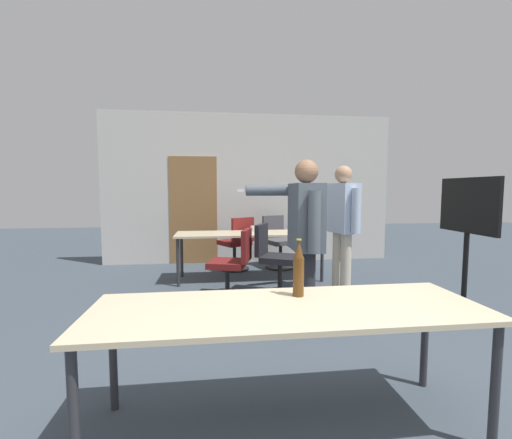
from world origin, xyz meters
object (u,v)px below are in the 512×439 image
object	(u,v)px
tv_screen	(467,231)
beer_bottle	(299,269)
person_far_watching	(342,217)
drink_cup	(253,229)
person_left_plaid	(304,230)
office_chair_far_left	(278,243)
office_chair_mid_tucked	(233,266)
office_chair_near_pushed	(237,245)
office_chair_far_right	(274,261)

from	to	relation	value
tv_screen	beer_bottle	bearing A→B (deg)	-56.86
person_far_watching	drink_cup	bearing A→B (deg)	34.41
person_left_plaid	beer_bottle	size ratio (longest dim) A/B	4.68
person_left_plaid	beer_bottle	world-z (taller)	person_left_plaid
person_far_watching	office_chair_far_left	distance (m)	1.86
person_left_plaid	office_chair_mid_tucked	world-z (taller)	person_left_plaid
person_left_plaid	beer_bottle	distance (m)	1.23
office_chair_near_pushed	office_chair_mid_tucked	distance (m)	1.52
office_chair_far_right	tv_screen	bearing A→B (deg)	94.91
office_chair_far_left	beer_bottle	size ratio (longest dim) A/B	2.58
person_far_watching	office_chair_far_right	size ratio (longest dim) A/B	1.82
drink_cup	tv_screen	bearing A→B (deg)	-36.13
tv_screen	office_chair_mid_tucked	xyz separation A→B (m)	(-2.73, 0.76, -0.51)
person_far_watching	drink_cup	world-z (taller)	person_far_watching
tv_screen	drink_cup	xyz separation A→B (m)	(-2.35, 1.71, -0.14)
person_left_plaid	drink_cup	distance (m)	2.17
person_far_watching	drink_cup	distance (m)	1.48
office_chair_far_left	office_chair_far_right	world-z (taller)	office_chair_far_right
tv_screen	person_left_plaid	world-z (taller)	person_left_plaid
office_chair_mid_tucked	drink_cup	distance (m)	1.10
tv_screen	office_chair_far_right	bearing A→B (deg)	-110.20
tv_screen	office_chair_near_pushed	world-z (taller)	tv_screen
person_far_watching	office_chair_far_right	world-z (taller)	person_far_watching
tv_screen	drink_cup	world-z (taller)	tv_screen
tv_screen	drink_cup	size ratio (longest dim) A/B	15.94
beer_bottle	office_chair_near_pushed	bearing A→B (deg)	91.88
office_chair_near_pushed	tv_screen	bearing A→B (deg)	-72.06
office_chair_near_pushed	office_chair_mid_tucked	size ratio (longest dim) A/B	1.04
office_chair_far_right	drink_cup	world-z (taller)	office_chair_far_right
office_chair_mid_tucked	office_chair_far_left	size ratio (longest dim) A/B	0.96
drink_cup	office_chair_near_pushed	bearing A→B (deg)	112.49
drink_cup	person_far_watching	bearing A→B (deg)	-41.93
office_chair_far_right	office_chair_far_left	bearing A→B (deg)	-167.50
office_chair_near_pushed	office_chair_far_right	size ratio (longest dim) A/B	0.99
office_chair_mid_tucked	beer_bottle	xyz separation A→B (m)	(0.28, -2.36, 0.50)
tv_screen	office_chair_far_right	world-z (taller)	tv_screen
office_chair_near_pushed	office_chair_far_left	world-z (taller)	office_chair_near_pushed
tv_screen	drink_cup	bearing A→B (deg)	-126.13
person_far_watching	office_chair_mid_tucked	xyz separation A→B (m)	(-1.47, 0.02, -0.63)
office_chair_near_pushed	office_chair_far_left	size ratio (longest dim) A/B	1.00
office_chair_far_left	beer_bottle	world-z (taller)	beer_bottle
drink_cup	office_chair_mid_tucked	bearing A→B (deg)	-111.86
office_chair_far_left	person_far_watching	bearing A→B (deg)	86.26
office_chair_mid_tucked	office_chair_far_left	distance (m)	1.90
person_far_watching	office_chair_far_right	distance (m)	1.08
office_chair_near_pushed	office_chair_far_left	xyz separation A→B (m)	(0.77, 0.15, -0.00)
office_chair_far_right	beer_bottle	size ratio (longest dim) A/B	2.62
office_chair_far_left	office_chair_near_pushed	bearing A→B (deg)	-10.55
office_chair_far_left	drink_cup	bearing A→B (deg)	30.76
office_chair_far_left	office_chair_far_right	bearing A→B (deg)	55.70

